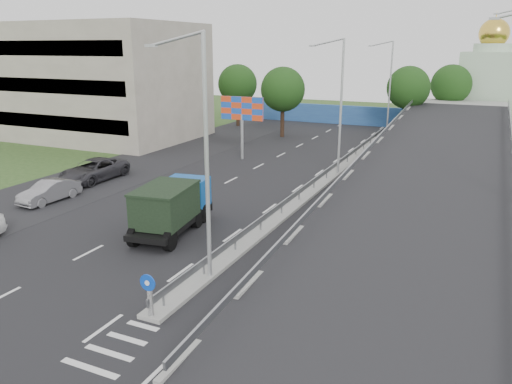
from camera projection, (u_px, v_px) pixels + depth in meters
The scene contains 21 objects.
ground at pixel (111, 352), 16.41m from camera, with size 160.00×160.00×0.00m, color #2D4C1E.
road_surface at pixel (269, 189), 35.05m from camera, with size 26.00×90.00×0.04m, color black.
parking_strip at pixel (121, 171), 40.27m from camera, with size 8.00×90.00×0.05m, color black.
median at pixel (326, 179), 37.30m from camera, with size 1.00×44.00×0.20m, color gray.
overpass_ramp at pixel (434, 168), 33.82m from camera, with size 10.00×50.00×3.50m.
median_guardrail at pixel (327, 171), 37.12m from camera, with size 0.09×44.00×0.71m.
sign_bollard at pixel (149, 295), 18.02m from camera, with size 0.64×0.23×1.67m.
lamp_post_near at pixel (202, 147), 19.96m from camera, with size 2.74×0.18×10.08m.
lamp_post_mid at pixel (339, 100), 37.39m from camera, with size 2.74×0.18×10.08m.
lamp_post_far at pixel (388, 83), 54.82m from camera, with size 2.74×0.18×10.08m.
beige_building at pixel (87, 81), 54.67m from camera, with size 24.00×14.00×12.00m, color gray.
blue_wall at pixel (362, 116), 63.00m from camera, with size 30.00×0.50×2.40m, color #284C94.
church at pixel (488, 82), 63.19m from camera, with size 7.00×7.00×13.80m.
billboard at pixel (242, 112), 43.25m from camera, with size 4.00×0.24×5.50m.
tree_left_mid at pixel (283, 89), 53.83m from camera, with size 4.80×4.80×7.60m.
tree_median_far at pixel (408, 88), 55.98m from camera, with size 4.80×4.80×7.60m.
tree_left_far at pixel (238, 84), 61.40m from camera, with size 4.80×4.80×7.60m.
tree_ramp_far at pixel (451, 85), 60.48m from camera, with size 4.80×4.80×7.60m.
dump_truck at pixel (172, 205), 26.64m from camera, with size 3.17×6.49×2.74m.
parked_car_b at pixel (49, 191), 32.11m from camera, with size 1.46×4.19×1.38m, color gray.
parked_car_c at pixel (94, 170), 37.18m from camera, with size 2.64×5.73×1.59m, color #302F34.
Camera 1 is at (10.30, -10.96, 9.68)m, focal length 35.00 mm.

